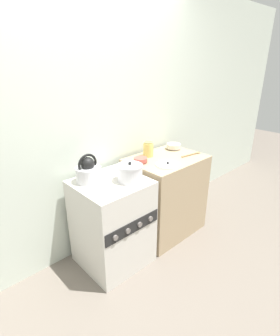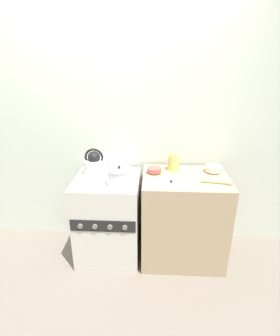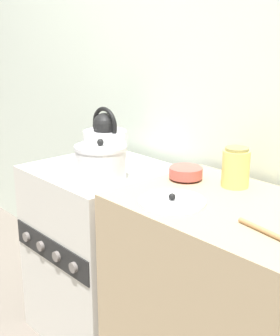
{
  "view_description": "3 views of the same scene",
  "coord_description": "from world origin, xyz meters",
  "px_view_note": "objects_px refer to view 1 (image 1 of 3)",
  "views": [
    {
      "loc": [
        -1.18,
        -1.35,
        1.78
      ],
      "look_at": [
        0.31,
        0.25,
        0.87
      ],
      "focal_mm": 28.0,
      "sensor_mm": 36.0,
      "label": 1
    },
    {
      "loc": [
        0.42,
        -1.86,
        1.81
      ],
      "look_at": [
        0.3,
        0.27,
        0.94
      ],
      "focal_mm": 28.0,
      "sensor_mm": 36.0,
      "label": 2
    },
    {
      "loc": [
        1.62,
        -0.93,
        1.43
      ],
      "look_at": [
        0.25,
        0.29,
        0.88
      ],
      "focal_mm": 50.0,
      "sensor_mm": 36.0,
      "label": 3
    }
  ],
  "objects_px": {
    "cooking_pot": "(130,173)",
    "enamel_bowl": "(174,146)",
    "stove": "(112,223)",
    "storage_jar": "(148,149)",
    "small_ceramic_bowl": "(141,160)",
    "loose_pot_lid": "(168,164)",
    "kettle": "(88,171)"
  },
  "relations": [
    {
      "from": "small_ceramic_bowl",
      "to": "cooking_pot",
      "type": "bearing_deg",
      "value": -147.59
    },
    {
      "from": "cooking_pot",
      "to": "stove",
      "type": "bearing_deg",
      "value": 142.75
    },
    {
      "from": "cooking_pot",
      "to": "small_ceramic_bowl",
      "type": "xyz_separation_m",
      "value": [
        0.3,
        0.19,
        -0.01
      ]
    },
    {
      "from": "cooking_pot",
      "to": "loose_pot_lid",
      "type": "height_order",
      "value": "cooking_pot"
    },
    {
      "from": "kettle",
      "to": "enamel_bowl",
      "type": "distance_m",
      "value": 1.11
    },
    {
      "from": "storage_jar",
      "to": "enamel_bowl",
      "type": "bearing_deg",
      "value": -4.38
    },
    {
      "from": "kettle",
      "to": "stove",
      "type": "bearing_deg",
      "value": -43.91
    },
    {
      "from": "stove",
      "to": "loose_pot_lid",
      "type": "height_order",
      "value": "loose_pot_lid"
    },
    {
      "from": "kettle",
      "to": "storage_jar",
      "type": "distance_m",
      "value": 0.74
    },
    {
      "from": "cooking_pot",
      "to": "storage_jar",
      "type": "relative_size",
      "value": 1.43
    },
    {
      "from": "stove",
      "to": "enamel_bowl",
      "type": "relative_size",
      "value": 5.42
    },
    {
      "from": "stove",
      "to": "storage_jar",
      "type": "distance_m",
      "value": 0.82
    },
    {
      "from": "stove",
      "to": "small_ceramic_bowl",
      "type": "bearing_deg",
      "value": 11.7
    },
    {
      "from": "storage_jar",
      "to": "small_ceramic_bowl",
      "type": "bearing_deg",
      "value": -156.94
    },
    {
      "from": "storage_jar",
      "to": "loose_pot_lid",
      "type": "height_order",
      "value": "storage_jar"
    },
    {
      "from": "enamel_bowl",
      "to": "loose_pot_lid",
      "type": "distance_m",
      "value": 0.49
    },
    {
      "from": "stove",
      "to": "enamel_bowl",
      "type": "distance_m",
      "value": 1.1
    },
    {
      "from": "enamel_bowl",
      "to": "storage_jar",
      "type": "height_order",
      "value": "storage_jar"
    },
    {
      "from": "stove",
      "to": "storage_jar",
      "type": "relative_size",
      "value": 5.48
    },
    {
      "from": "enamel_bowl",
      "to": "loose_pot_lid",
      "type": "height_order",
      "value": "enamel_bowl"
    },
    {
      "from": "cooking_pot",
      "to": "storage_jar",
      "type": "xyz_separation_m",
      "value": [
        0.48,
        0.27,
        0.03
      ]
    },
    {
      "from": "cooking_pot",
      "to": "small_ceramic_bowl",
      "type": "height_order",
      "value": "cooking_pot"
    },
    {
      "from": "kettle",
      "to": "storage_jar",
      "type": "bearing_deg",
      "value": 3.17
    },
    {
      "from": "cooking_pot",
      "to": "enamel_bowl",
      "type": "relative_size",
      "value": 1.41
    },
    {
      "from": "stove",
      "to": "cooking_pot",
      "type": "distance_m",
      "value": 0.51
    },
    {
      "from": "storage_jar",
      "to": "stove",
      "type": "bearing_deg",
      "value": -164.81
    },
    {
      "from": "stove",
      "to": "cooking_pot",
      "type": "xyz_separation_m",
      "value": [
        0.13,
        -0.1,
        0.49
      ]
    },
    {
      "from": "enamel_bowl",
      "to": "cooking_pot",
      "type": "bearing_deg",
      "value": -164.24
    },
    {
      "from": "loose_pot_lid",
      "to": "cooking_pot",
      "type": "bearing_deg",
      "value": 175.72
    },
    {
      "from": "stove",
      "to": "kettle",
      "type": "relative_size",
      "value": 3.23
    },
    {
      "from": "enamel_bowl",
      "to": "small_ceramic_bowl",
      "type": "height_order",
      "value": "enamel_bowl"
    },
    {
      "from": "enamel_bowl",
      "to": "small_ceramic_bowl",
      "type": "relative_size",
      "value": 1.15
    }
  ]
}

